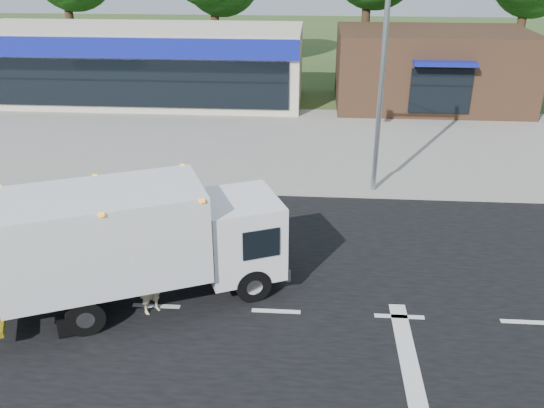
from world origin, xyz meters
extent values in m
plane|color=#385123|center=(0.00, 0.00, 0.00)|extent=(120.00, 120.00, 0.00)
cube|color=black|center=(0.00, 0.00, 0.00)|extent=(60.00, 14.00, 0.02)
cube|color=gray|center=(0.00, 8.20, 0.06)|extent=(60.00, 2.40, 0.12)
cube|color=gray|center=(0.00, 14.00, 0.01)|extent=(60.00, 9.00, 0.02)
cube|color=silver|center=(-6.00, 0.00, 0.02)|extent=(1.20, 0.15, 0.01)
cube|color=silver|center=(-3.00, 0.00, 0.02)|extent=(1.20, 0.15, 0.01)
cube|color=silver|center=(0.00, 0.00, 0.02)|extent=(1.20, 0.15, 0.01)
cube|color=silver|center=(3.00, 0.00, 0.02)|extent=(1.20, 0.15, 0.01)
cube|color=silver|center=(6.00, 0.00, 0.02)|extent=(1.20, 0.15, 0.01)
cube|color=silver|center=(3.00, -3.00, 0.02)|extent=(0.40, 7.00, 0.01)
cube|color=black|center=(-4.08, -0.04, 0.66)|extent=(4.70, 2.72, 0.33)
cube|color=white|center=(-1.01, 1.28, 1.46)|extent=(2.53, 2.60, 1.98)
cube|color=black|center=(-0.19, 1.63, 1.65)|extent=(0.83, 1.70, 0.85)
cube|color=white|center=(-4.08, -0.04, 1.98)|extent=(5.22, 3.93, 2.21)
cube|color=orange|center=(-4.08, -0.04, 3.06)|extent=(5.06, 3.89, 0.08)
cylinder|color=black|center=(-1.32, 2.12, 0.45)|extent=(0.94, 0.62, 0.90)
cylinder|color=black|center=(-0.62, 0.48, 0.45)|extent=(0.94, 0.62, 0.90)
cylinder|color=black|center=(-5.06, 0.57, 0.45)|extent=(0.94, 0.62, 0.90)
cylinder|color=black|center=(-4.32, -1.16, 0.45)|extent=(0.94, 0.62, 0.90)
imported|color=#C7B485|center=(-3.03, -0.20, 0.80)|extent=(0.68, 0.68, 1.59)
sphere|color=white|center=(-3.03, -0.20, 1.56)|extent=(0.28, 0.28, 0.28)
cube|color=beige|center=(-9.00, 20.00, 2.00)|extent=(18.00, 6.00, 4.00)
cube|color=#111B92|center=(-9.00, 16.95, 3.40)|extent=(18.00, 0.30, 1.00)
cube|color=black|center=(-9.00, 16.95, 1.60)|extent=(17.00, 0.12, 2.40)
cube|color=#382316|center=(7.00, 20.00, 2.00)|extent=(10.00, 6.00, 4.00)
cube|color=#111B92|center=(7.00, 16.90, 2.90)|extent=(3.00, 1.20, 0.20)
cube|color=black|center=(7.00, 16.95, 1.50)|extent=(3.00, 0.12, 2.20)
cylinder|color=gray|center=(3.00, 7.60, 4.00)|extent=(0.18, 0.18, 8.00)
cylinder|color=#332114|center=(-16.00, 28.00, 3.67)|extent=(0.56, 0.56, 7.35)
cylinder|color=#332114|center=(-6.00, 28.00, 3.43)|extent=(0.56, 0.56, 6.86)
cylinder|color=#332114|center=(4.00, 28.00, 3.92)|extent=(0.56, 0.56, 7.84)
cylinder|color=#332114|center=(14.00, 28.00, 3.50)|extent=(0.56, 0.56, 7.00)
camera|label=1|loc=(0.77, -11.71, 8.35)|focal=38.00mm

